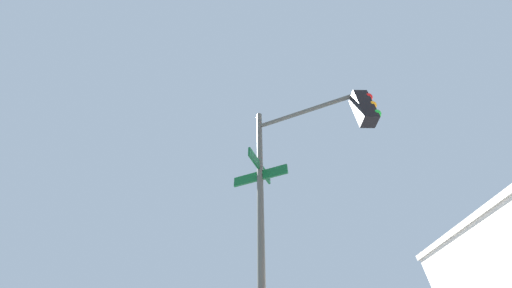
{
  "coord_description": "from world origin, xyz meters",
  "views": [
    {
      "loc": [
        -2.99,
        -7.06,
        1.09
      ],
      "look_at": [
        -6.57,
        -7.01,
        4.46
      ],
      "focal_mm": 17.72,
      "sensor_mm": 36.0,
      "label": 1
    }
  ],
  "objects": [
    {
      "name": "traffic_signal_near",
      "position": [
        -6.48,
        -6.03,
        4.0
      ],
      "size": [
        1.53,
        2.69,
        5.72
      ],
      "color": "#474C47",
      "rests_on": "ground_plane"
    }
  ]
}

